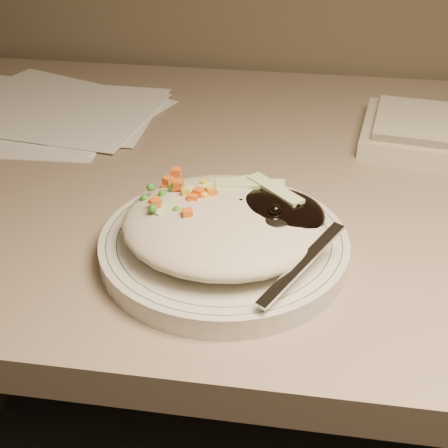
# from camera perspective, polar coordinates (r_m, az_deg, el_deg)

# --- Properties ---
(desk) EXTENTS (1.40, 0.70, 0.74)m
(desk) POSITION_cam_1_polar(r_m,az_deg,el_deg) (0.88, 8.69, -7.01)
(desk) COLOR gray
(desk) RESTS_ON ground
(plate) EXTENTS (0.24, 0.24, 0.02)m
(plate) POSITION_cam_1_polar(r_m,az_deg,el_deg) (0.61, -0.00, -2.05)
(plate) COLOR silver
(plate) RESTS_ON desk
(plate_rim) EXTENTS (0.23, 0.23, 0.00)m
(plate_rim) POSITION_cam_1_polar(r_m,az_deg,el_deg) (0.60, 0.00, -1.28)
(plate_rim) COLOR #144723
(plate_rim) RESTS_ON plate
(meal) EXTENTS (0.21, 0.19, 0.05)m
(meal) POSITION_cam_1_polar(r_m,az_deg,el_deg) (0.59, 0.40, 0.38)
(meal) COLOR #C0B79B
(meal) RESTS_ON plate
(papers) EXTENTS (0.38, 0.33, 0.00)m
(papers) POSITION_cam_1_polar(r_m,az_deg,el_deg) (0.96, -16.31, 9.80)
(papers) COLOR white
(papers) RESTS_ON desk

